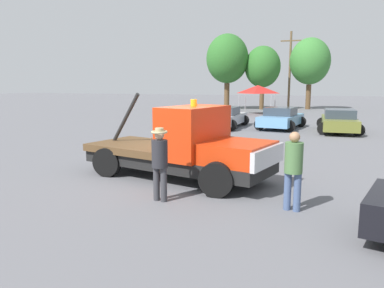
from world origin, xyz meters
TOP-DOWN VIEW (x-y plane):
  - ground_plane at (0.00, 0.00)m, footprint 160.00×160.00m
  - tow_truck at (0.34, -0.09)m, footprint 6.11×3.41m
  - person_near_truck at (3.51, -1.90)m, footprint 0.39×0.39m
  - person_at_hood at (0.46, -2.22)m, footprint 0.39×0.39m
  - parked_car_silver at (-1.81, 13.09)m, footprint 2.53×4.88m
  - parked_car_skyblue at (1.66, 13.68)m, footprint 2.94×4.59m
  - parked_car_olive at (5.03, 13.03)m, footprint 2.51×4.82m
  - canopy_tent_red at (-1.53, 24.23)m, footprint 2.89×2.89m
  - tree_left at (2.59, 32.93)m, footprint 4.29×4.29m
  - tree_center at (-5.85, 29.99)m, footprint 4.51×4.51m
  - tree_right at (-2.19, 30.98)m, footprint 3.79×3.79m
  - traffic_cone at (-2.80, 4.18)m, footprint 0.40×0.40m
  - utility_pole at (0.47, 33.26)m, footprint 2.20×0.24m

SIDE VIEW (x-z plane):
  - ground_plane at x=0.00m, z-range 0.00..0.00m
  - traffic_cone at x=-2.80m, z-range -0.02..0.53m
  - parked_car_skyblue at x=1.66m, z-range -0.02..1.32m
  - parked_car_olive at x=5.03m, z-range -0.02..1.32m
  - parked_car_silver at x=-1.81m, z-range -0.02..1.32m
  - tow_truck at x=0.34m, z-range -0.33..2.18m
  - person_near_truck at x=3.51m, z-range 0.14..1.91m
  - person_at_hood at x=0.46m, z-range 0.16..1.93m
  - canopy_tent_red at x=-1.53m, z-range 0.94..3.59m
  - utility_pole at x=0.47m, z-range 0.26..8.69m
  - tree_right at x=-2.19m, z-range 1.16..7.93m
  - tree_left at x=2.59m, z-range 1.31..8.96m
  - tree_center at x=-5.85m, z-range 1.38..9.44m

